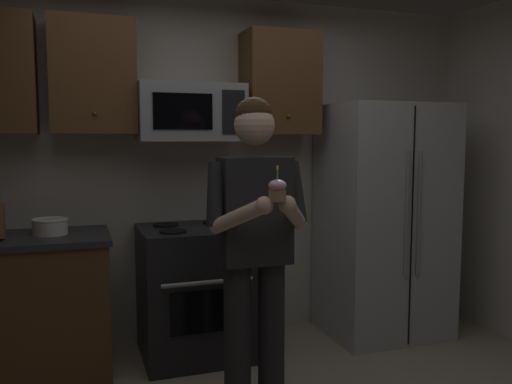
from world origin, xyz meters
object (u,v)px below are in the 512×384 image
(bowl_large_white, at_px, (50,226))
(person, at_px, (255,239))
(refrigerator, at_px, (384,220))
(cupcake, at_px, (277,190))
(oven_range, at_px, (196,291))
(microwave, at_px, (190,113))

(bowl_large_white, height_order, person, person)
(refrigerator, relative_size, cupcake, 10.35)
(oven_range, relative_size, bowl_large_white, 4.13)
(refrigerator, bearing_deg, oven_range, 178.50)
(bowl_large_white, height_order, cupcake, cupcake)
(oven_range, relative_size, person, 0.53)
(microwave, height_order, person, microwave)
(oven_range, relative_size, cupcake, 5.36)
(oven_range, xyz_separation_m, person, (0.13, -0.91, 0.53))
(person, relative_size, cupcake, 10.13)
(oven_range, relative_size, microwave, 1.26)
(oven_range, bearing_deg, person, -81.70)
(person, distance_m, cupcake, 0.44)
(person, height_order, cupcake, person)
(refrigerator, xyz_separation_m, bowl_large_white, (-2.45, 0.08, 0.07))
(bowl_large_white, xyz_separation_m, person, (1.08, -0.95, 0.02))
(oven_range, bearing_deg, bowl_large_white, 177.74)
(bowl_large_white, distance_m, cupcake, 1.70)
(microwave, relative_size, cupcake, 4.26)
(bowl_large_white, distance_m, person, 1.44)
(oven_range, distance_m, person, 1.06)
(bowl_large_white, bearing_deg, person, -41.21)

